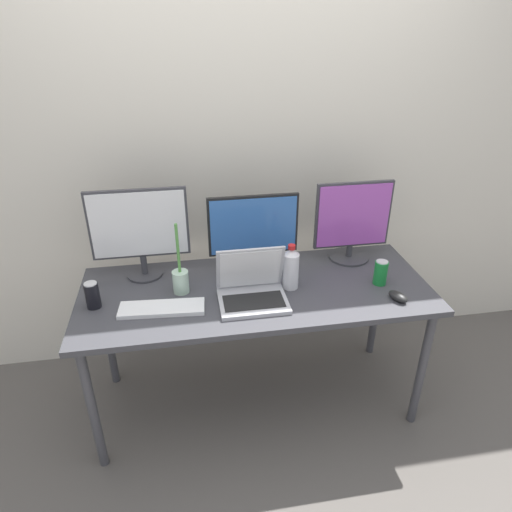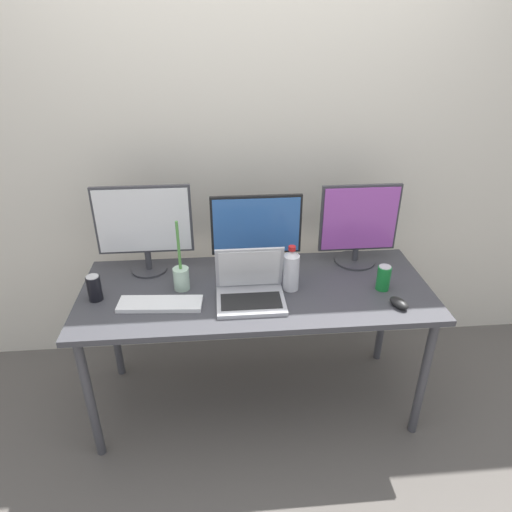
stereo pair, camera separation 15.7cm
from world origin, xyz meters
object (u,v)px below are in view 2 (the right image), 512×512
keyboard_main (160,304)px  soda_can_near_keyboard (384,278)px  bamboo_vase (181,277)px  monitor_right (359,224)px  water_bottle (291,270)px  work_desk (256,299)px  soda_can_by_laptop (94,288)px  laptop_silver (250,288)px  mouse_by_keyboard (399,303)px  monitor_center (256,230)px  monitor_left (144,225)px

keyboard_main → soda_can_near_keyboard: size_ratio=3.06×
keyboard_main → bamboo_vase: 0.18m
monitor_right → water_bottle: bearing=-148.3°
work_desk → soda_can_by_laptop: bearing=-177.6°
laptop_silver → mouse_by_keyboard: size_ratio=3.02×
monitor_center → soda_can_by_laptop: 0.83m
laptop_silver → monitor_center: bearing=79.2°
monitor_left → mouse_by_keyboard: monitor_left is taller
monitor_center → keyboard_main: monitor_center is taller
mouse_by_keyboard → soda_can_near_keyboard: bearing=76.5°
monitor_right → soda_can_near_keyboard: 0.33m
mouse_by_keyboard → soda_can_by_laptop: 1.42m
keyboard_main → soda_can_by_laptop: 0.32m
monitor_right → soda_can_by_laptop: size_ratio=3.48×
water_bottle → laptop_silver: bearing=-159.4°
laptop_silver → water_bottle: (0.20, 0.08, 0.05)m
soda_can_by_laptop → monitor_left: bearing=49.6°
bamboo_vase → work_desk: bearing=-4.8°
work_desk → laptop_silver: laptop_silver is taller
mouse_by_keyboard → soda_can_near_keyboard: 0.16m
soda_can_near_keyboard → soda_can_by_laptop: 1.38m
water_bottle → monitor_center: bearing=126.4°
keyboard_main → monitor_right: bearing=22.7°
monitor_right → soda_can_near_keyboard: size_ratio=3.48×
keyboard_main → water_bottle: 0.64m
monitor_left → water_bottle: monitor_left is taller
monitor_center → work_desk: bearing=-95.5°
monitor_left → soda_can_near_keyboard: bearing=-13.7°
work_desk → water_bottle: water_bottle is taller
monitor_left → monitor_right: monitor_left is taller
monitor_left → soda_can_by_laptop: bearing=-130.4°
work_desk → monitor_right: 0.67m
mouse_by_keyboard → monitor_right: bearing=77.8°
monitor_center → laptop_silver: (-0.05, -0.28, -0.17)m
bamboo_vase → mouse_by_keyboard: bearing=-13.7°
monitor_center → bamboo_vase: size_ratio=1.27×
water_bottle → soda_can_near_keyboard: 0.45m
keyboard_main → water_bottle: size_ratio=1.66×
soda_can_by_laptop → bamboo_vase: bearing=8.8°
soda_can_near_keyboard → soda_can_by_laptop: bearing=178.9°
water_bottle → work_desk: bearing=174.6°
monitor_center → laptop_silver: monitor_center is taller
laptop_silver → work_desk: bearing=69.1°
soda_can_near_keyboard → monitor_left: bearing=166.3°
work_desk → bamboo_vase: 0.39m
monitor_center → water_bottle: (0.15, -0.20, -0.12)m
monitor_left → water_bottle: (0.71, -0.24, -0.15)m
laptop_silver → soda_can_near_keyboard: 0.65m
monitor_right → water_bottle: monitor_right is taller
work_desk → monitor_center: size_ratio=3.74×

